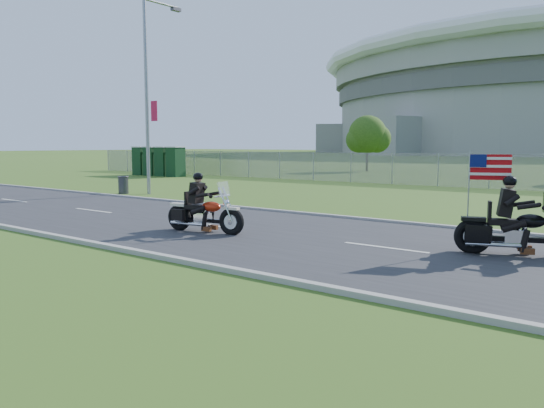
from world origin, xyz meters
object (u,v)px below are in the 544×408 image
Objects in this scene: porta_toilet_d at (141,161)px; motorcycle_lead at (203,214)px; porta_toilet_b at (164,162)px; motorcycle_follow at (518,229)px; trash_can at (123,185)px; porta_toilet_a at (176,162)px; porta_toilet_c at (152,161)px; streetlight at (150,83)px.

motorcycle_lead is at bearing -35.72° from porta_toilet_d.
porta_toilet_b and porta_toilet_d have the same top height.
motorcycle_follow is 2.98× the size of trash_can.
motorcycle_follow is at bearing -29.10° from porta_toilet_a.
porta_toilet_b is (-1.40, 0.00, 0.00)m from porta_toilet_a.
motorcycle_lead is at bearing -37.30° from porta_toilet_c.
streetlight is at bearing 37.84° from trash_can.
porta_toilet_a is 1.00× the size of porta_toilet_b.
porta_toilet_d is at bearing 180.00° from porta_toilet_c.
streetlight reaches higher than porta_toilet_d.
streetlight is 13.97m from motorcycle_lead.
porta_toilet_c is 35.38m from motorcycle_follow.
porta_toilet_b is 2.80m from porta_toilet_d.
streetlight is at bearing -47.09° from porta_toilet_a.
porta_toilet_a reaches higher than motorcycle_lead.
streetlight is 17.34m from porta_toilet_c.
porta_toilet_b is at bearing 131.17° from trash_can.
motorcycle_lead is at bearing -39.00° from porta_toilet_b.
porta_toilet_a is at bearing 0.00° from porta_toilet_d.
porta_toilet_b is 28.62m from motorcycle_lead.
porta_toilet_d is 2.59× the size of trash_can.
porta_toilet_a is 14.68m from trash_can.
porta_toilet_b is 1.00× the size of porta_toilet_c.
trash_can is (10.23, -11.70, -0.71)m from porta_toilet_b.
porta_toilet_a is at bearing 0.00° from porta_toilet_b.
motorcycle_lead is (10.82, -7.23, -5.09)m from streetlight.
streetlight reaches higher than motorcycle_lead.
porta_toilet_a and porta_toilet_b have the same top height.
motorcycle_lead is 13.56m from trash_can.
porta_toilet_d is 17.53m from trash_can.
porta_toilet_a and porta_toilet_d have the same top height.
streetlight is 4.35× the size of porta_toilet_b.
motorcycle_follow is at bearing -27.96° from porta_toilet_b.
porta_toilet_a is 0.89× the size of motorcycle_lead.
porta_toilet_c is (-2.80, 0.00, 0.00)m from porta_toilet_a.
trash_can is (-1.19, -0.92, -5.20)m from streetlight.
motorcycle_lead is 8.16m from motorcycle_follow.
porta_toilet_c is at bearing 180.00° from porta_toilet_a.
porta_toilet_d is at bearing 138.08° from trash_can.
streetlight is 20.08m from motorcycle_follow.
streetlight is 4.35× the size of porta_toilet_c.
porta_toilet_b is at bearing 0.00° from porta_toilet_d.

